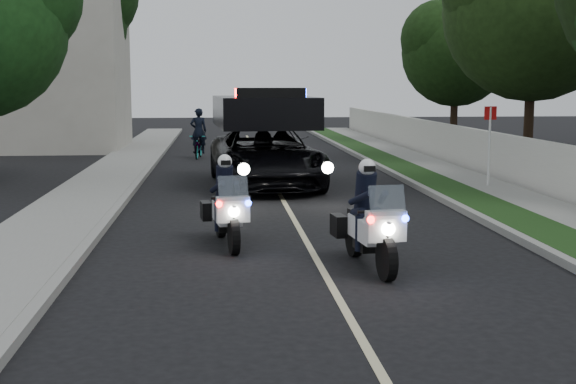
{
  "coord_description": "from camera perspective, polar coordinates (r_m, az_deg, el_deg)",
  "views": [
    {
      "loc": [
        -1.67,
        -10.44,
        3.02
      ],
      "look_at": [
        -0.37,
        3.89,
        1.0
      ],
      "focal_mm": 48.01,
      "sensor_mm": 36.0,
      "label": 1
    }
  ],
  "objects": [
    {
      "name": "tree_right_d",
      "position": [
        30.26,
        17.27,
        1.91
      ],
      "size": [
        8.05,
        8.05,
        10.99
      ],
      "primitive_type": null,
      "rotation": [
        0.0,
        0.0,
        0.26
      ],
      "color": "#203D14",
      "rests_on": "ground"
    },
    {
      "name": "building_far",
      "position": [
        37.38,
        -18.26,
        8.34
      ],
      "size": [
        8.0,
        6.0,
        7.0
      ],
      "primitive_type": "cube",
      "color": "#A8A396",
      "rests_on": "ground"
    },
    {
      "name": "curb_right",
      "position": [
        21.44,
        10.49,
        -0.03
      ],
      "size": [
        0.2,
        60.0,
        0.15
      ],
      "primitive_type": "cube",
      "color": "gray",
      "rests_on": "ground"
    },
    {
      "name": "lane_marking",
      "position": [
        20.73,
        -0.5,
        -0.37
      ],
      "size": [
        0.12,
        50.0,
        0.01
      ],
      "primitive_type": "cube",
      "color": "#BFB78C",
      "rests_on": "ground"
    },
    {
      "name": "curb_left",
      "position": [
        20.79,
        -11.83,
        -0.32
      ],
      "size": [
        0.2,
        60.0,
        0.15
      ],
      "primitive_type": "cube",
      "color": "gray",
      "rests_on": "ground"
    },
    {
      "name": "property_wall",
      "position": [
        22.36,
        17.96,
        1.78
      ],
      "size": [
        0.22,
        60.0,
        1.5
      ],
      "primitive_type": "cube",
      "color": "beige",
      "rests_on": "ground"
    },
    {
      "name": "grass_verge",
      "position": [
        21.64,
        12.27,
        -0.0
      ],
      "size": [
        1.2,
        60.0,
        0.16
      ],
      "primitive_type": "cube",
      "color": "#193814",
      "rests_on": "ground"
    },
    {
      "name": "police_moto_right",
      "position": [
        12.92,
        5.99,
        -5.57
      ],
      "size": [
        0.98,
        2.2,
        1.81
      ],
      "primitive_type": null,
      "rotation": [
        0.0,
        0.0,
        0.11
      ],
      "color": "silver",
      "rests_on": "ground"
    },
    {
      "name": "police_moto_left",
      "position": [
        14.65,
        -4.55,
        -3.93
      ],
      "size": [
        0.98,
        2.1,
        1.72
      ],
      "primitive_type": null,
      "rotation": [
        0.0,
        0.0,
        0.14
      ],
      "color": "silver",
      "rests_on": "ground"
    },
    {
      "name": "tree_left_far",
      "position": [
        38.45,
        -16.76,
        3.16
      ],
      "size": [
        8.22,
        8.22,
        11.84
      ],
      "primitive_type": null,
      "rotation": [
        0.0,
        0.0,
        0.17
      ],
      "color": "black",
      "rests_on": "ground"
    },
    {
      "name": "sign_post",
      "position": [
        22.76,
        14.57,
        0.12
      ],
      "size": [
        0.44,
        0.44,
        2.48
      ],
      "primitive_type": null,
      "rotation": [
        0.0,
        0.0,
        0.15
      ],
      "color": "#B90D10",
      "rests_on": "ground"
    },
    {
      "name": "tree_right_e",
      "position": [
        39.36,
        12.12,
        3.42
      ],
      "size": [
        5.7,
        5.7,
        8.86
      ],
      "primitive_type": null,
      "rotation": [
        0.0,
        0.0,
        0.08
      ],
      "color": "#193611",
      "rests_on": "ground"
    },
    {
      "name": "sidewalk_right",
      "position": [
        22.06,
        15.5,
        0.04
      ],
      "size": [
        1.4,
        60.0,
        0.16
      ],
      "primitive_type": "cube",
      "color": "gray",
      "rests_on": "ground"
    },
    {
      "name": "police_suv",
      "position": [
        22.94,
        -1.67,
        0.43
      ],
      "size": [
        3.39,
        6.61,
        3.13
      ],
      "primitive_type": "imported",
      "rotation": [
        0.0,
        0.0,
        0.06
      ],
      "color": "black",
      "rests_on": "ground"
    },
    {
      "name": "sidewalk_left",
      "position": [
        20.95,
        -14.82,
        -0.34
      ],
      "size": [
        2.0,
        60.0,
        0.16
      ],
      "primitive_type": "cube",
      "color": "gray",
      "rests_on": "ground"
    },
    {
      "name": "cyclist",
      "position": [
        31.77,
        -6.61,
        2.49
      ],
      "size": [
        0.72,
        0.52,
        1.85
      ],
      "primitive_type": "imported",
      "rotation": [
        0.0,
        0.0,
        3.27
      ],
      "color": "black",
      "rests_on": "ground"
    },
    {
      "name": "ground",
      "position": [
        10.99,
        3.81,
        -7.97
      ],
      "size": [
        120.0,
        120.0,
        0.0
      ],
      "primitive_type": "plane",
      "color": "black",
      "rests_on": "ground"
    },
    {
      "name": "bicycle",
      "position": [
        31.77,
        -6.61,
        2.49
      ],
      "size": [
        0.8,
        1.88,
        0.96
      ],
      "primitive_type": "imported",
      "rotation": [
        0.0,
        0.0,
        -0.09
      ],
      "color": "black",
      "rests_on": "ground"
    }
  ]
}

